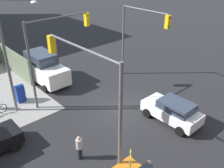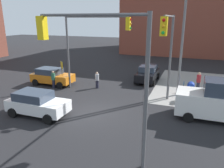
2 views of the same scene
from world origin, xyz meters
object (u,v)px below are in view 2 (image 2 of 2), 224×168
pedestrian_walking_north (97,80)px  bicycle_at_crosswalk (58,78)px  pedestrian_waiting (198,82)px  mailbox_blue (190,90)px  hatchback_orange (52,76)px  traffic_signal_ne_corner (168,44)px  sedan_white (37,103)px  van_white_delivery (223,101)px  bicycle_leaning_on_fence (183,87)px  traffic_signal_nw_corner (91,38)px  traffic_signal_se_corner (101,61)px  street_lamp_corner (179,39)px  hatchback_black (148,73)px  pedestrian_crossing (53,79)px

pedestrian_walking_north → bicycle_at_crosswalk: pedestrian_walking_north is taller
pedestrian_waiting → pedestrian_walking_north: size_ratio=1.13×
mailbox_blue → hatchback_orange: size_ratio=0.35×
bicycle_at_crosswalk → traffic_signal_ne_corner: bearing=-17.4°
traffic_signal_ne_corner → pedestrian_waiting: (2.30, 4.95, -3.71)m
mailbox_blue → sedan_white: sedan_white is taller
van_white_delivery → bicycle_leaning_on_fence: (-2.54, 5.40, -0.93)m
traffic_signal_nw_corner → sedan_white: (-1.12, -6.11, -3.82)m
traffic_signal_se_corner → hatchback_orange: size_ratio=1.61×
sedan_white → hatchback_orange: (-3.28, 6.33, -0.00)m
pedestrian_waiting → bicycle_at_crosswalk: (-13.60, -1.40, -0.56)m
pedestrian_walking_north → street_lamp_corner: bearing=153.7°
traffic_signal_se_corner → hatchback_orange: traffic_signal_se_corner is taller
traffic_signal_se_corner → street_lamp_corner: (2.34, 10.03, 0.10)m
bicycle_at_crosswalk → pedestrian_waiting: bearing=5.9°
hatchback_black → pedestrian_walking_north: bearing=-135.0°
mailbox_blue → van_white_delivery: 3.78m
hatchback_orange → mailbox_blue: bearing=1.2°
hatchback_orange → bicycle_at_crosswalk: (-0.19, 1.28, -0.50)m
pedestrian_waiting → bicycle_at_crosswalk: pedestrian_waiting is taller
pedestrian_crossing → bicycle_at_crosswalk: pedestrian_crossing is taller
traffic_signal_nw_corner → pedestrian_waiting: (9.01, 2.90, -3.75)m
van_white_delivery → pedestrian_walking_north: (-10.14, 3.40, -0.48)m
traffic_signal_nw_corner → bicycle_leaning_on_fence: 9.32m
street_lamp_corner → pedestrian_waiting: 4.62m
traffic_signal_ne_corner → hatchback_orange: bearing=168.4°
traffic_signal_ne_corner → traffic_signal_se_corner: bearing=-105.2°
mailbox_blue → pedestrian_walking_north: 8.20m
mailbox_blue → hatchback_black: 5.94m
sedan_white → hatchback_black: size_ratio=1.00×
traffic_signal_ne_corner → bicycle_at_crosswalk: bearing=162.6°
traffic_signal_nw_corner → mailbox_blue: (8.41, 0.50, -3.90)m
traffic_signal_se_corner → street_lamp_corner: street_lamp_corner is taller
pedestrian_walking_north → bicycle_at_crosswalk: bearing=-38.5°
sedan_white → pedestrian_crossing: size_ratio=2.47×
hatchback_black → pedestrian_walking_north: (-3.94, -3.94, -0.04)m
traffic_signal_ne_corner → sedan_white: (-7.83, -4.06, -3.78)m
mailbox_blue → bicycle_leaning_on_fence: size_ratio=0.82×
bicycle_leaning_on_fence → pedestrian_waiting: bearing=9.6°
pedestrian_waiting → mailbox_blue: bearing=-71.8°
hatchback_orange → van_white_delivery: bearing=-11.2°
sedan_white → bicycle_at_crosswalk: size_ratio=2.32×
traffic_signal_nw_corner → traffic_signal_ne_corner: bearing=-17.0°
street_lamp_corner → pedestrian_walking_north: size_ratio=5.16×
hatchback_orange → pedestrian_waiting: bearing=11.3°
traffic_signal_ne_corner → hatchback_black: (-2.56, 6.68, -3.78)m
traffic_signal_nw_corner → bicycle_at_crosswalk: bearing=161.9°
hatchback_orange → pedestrian_walking_north: bearing=5.9°
street_lamp_corner → pedestrian_walking_north: (-6.94, -0.33, -3.90)m
mailbox_blue → traffic_signal_se_corner: bearing=-110.7°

